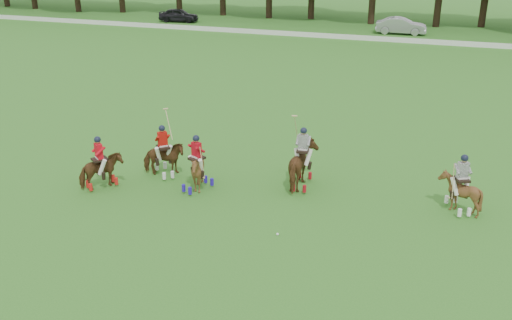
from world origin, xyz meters
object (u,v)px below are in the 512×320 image
(car_left, at_px, (179,15))
(polo_red_c, at_px, (197,171))
(polo_red_b, at_px, (164,158))
(polo_stripe_a, at_px, (302,165))
(polo_red_a, at_px, (101,170))
(polo_stripe_b, at_px, (460,192))
(polo_ball, at_px, (277,234))
(car_mid, at_px, (401,26))

(car_left, height_order, polo_red_c, polo_red_c)
(polo_red_b, bearing_deg, polo_stripe_a, 8.03)
(polo_red_a, xyz_separation_m, polo_stripe_b, (13.17, 2.47, 0.01))
(car_left, relative_size, polo_stripe_a, 1.43)
(polo_stripe_b, bearing_deg, polo_stripe_a, 178.02)
(polo_red_a, xyz_separation_m, polo_red_b, (1.74, 1.88, 0.01))
(polo_red_a, distance_m, polo_stripe_b, 13.40)
(polo_ball, bearing_deg, car_mid, 90.40)
(car_mid, height_order, polo_ball, car_mid)
(polo_stripe_a, bearing_deg, car_mid, 90.08)
(polo_red_b, bearing_deg, polo_red_c, -24.00)
(polo_stripe_a, xyz_separation_m, polo_ball, (0.23, -4.00, -0.86))
(car_left, bearing_deg, polo_red_c, -158.91)
(polo_red_c, bearing_deg, polo_ball, -30.90)
(car_mid, relative_size, polo_stripe_a, 1.59)
(polo_red_b, xyz_separation_m, polo_ball, (5.84, -3.21, -0.72))
(polo_ball, bearing_deg, polo_red_c, 149.10)
(polo_red_b, bearing_deg, polo_red_a, -132.90)
(car_left, distance_m, polo_red_c, 43.56)
(polo_stripe_a, height_order, polo_stripe_b, polo_stripe_a)
(car_left, xyz_separation_m, polo_red_b, (18.08, -37.87, 0.04))
(car_mid, height_order, polo_stripe_b, polo_stripe_b)
(car_mid, bearing_deg, car_left, 86.92)
(polo_stripe_a, bearing_deg, polo_red_c, -156.38)
(polo_red_b, xyz_separation_m, polo_stripe_a, (5.61, 0.79, 0.14))
(car_mid, height_order, polo_red_b, polo_red_b)
(polo_red_a, height_order, polo_stripe_a, polo_stripe_a)
(car_left, distance_m, polo_red_b, 41.97)
(polo_stripe_b, bearing_deg, polo_red_a, -169.40)
(polo_stripe_b, distance_m, polo_ball, 6.79)
(car_mid, height_order, polo_red_c, polo_red_c)
(car_left, relative_size, car_mid, 0.90)
(car_left, height_order, polo_stripe_b, polo_stripe_b)
(car_left, relative_size, polo_ball, 47.38)
(polo_red_c, bearing_deg, polo_red_a, -164.04)
(polo_stripe_b, bearing_deg, car_mid, 98.95)
(polo_stripe_a, bearing_deg, polo_stripe_b, -1.98)
(polo_red_a, distance_m, polo_ball, 7.74)
(car_left, xyz_separation_m, polo_ball, (23.92, -41.08, -0.68))
(polo_stripe_a, relative_size, polo_ball, 33.23)
(car_mid, bearing_deg, polo_red_a, 166.52)
(polo_red_b, distance_m, polo_ball, 6.70)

